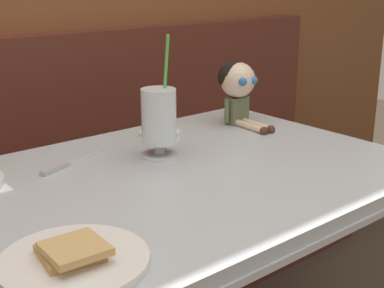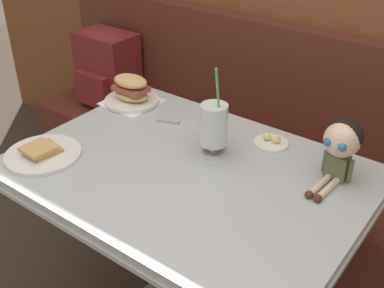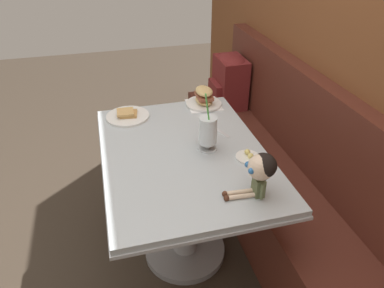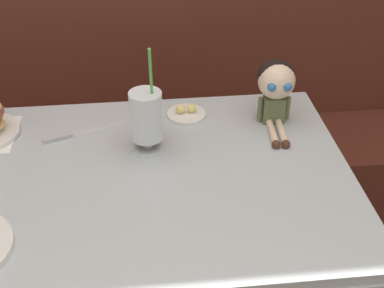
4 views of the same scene
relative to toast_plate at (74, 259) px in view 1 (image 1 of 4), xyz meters
name	(u,v)px [view 1 (image 1 of 4)]	position (x,y,z in m)	size (l,w,h in m)	color
booth_bench	(71,234)	(0.43, 0.86, -0.42)	(2.60, 0.48, 1.00)	#512319
diner_table	(186,243)	(0.43, 0.23, -0.21)	(1.11, 0.81, 0.74)	#B2BCC1
toast_plate	(74,259)	(0.00, 0.00, 0.00)	(0.25, 0.25, 0.04)	white
milkshake_glass	(159,120)	(0.44, 0.35, 0.09)	(0.10, 0.10, 0.32)	silver
butter_saucer	(159,131)	(0.57, 0.52, 0.00)	(0.12, 0.12, 0.04)	white
butter_knife	(64,165)	(0.21, 0.44, -0.01)	(0.23, 0.10, 0.01)	silver
seated_doll	(238,83)	(0.82, 0.46, 0.12)	(0.12, 0.22, 0.20)	#5B6642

